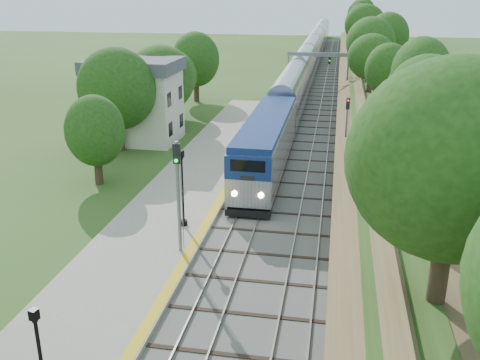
% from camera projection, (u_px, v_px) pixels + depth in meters
% --- Properties ---
extents(ground, '(320.00, 320.00, 0.00)m').
position_uv_depth(ground, '(199.00, 339.00, 23.15)').
color(ground, '#2D4C19').
rests_on(ground, ground).
extents(trackbed, '(9.50, 170.00, 0.28)m').
position_uv_depth(trackbed, '(315.00, 91.00, 78.34)').
color(trackbed, '#4C4944').
rests_on(trackbed, ground).
extents(platform, '(6.40, 68.00, 0.38)m').
position_uv_depth(platform, '(185.00, 195.00, 38.78)').
color(platform, gray).
rests_on(platform, ground).
extents(yellow_stripe, '(0.55, 68.00, 0.01)m').
position_uv_depth(yellow_stripe, '(223.00, 195.00, 38.23)').
color(yellow_stripe, gold).
rests_on(yellow_stripe, platform).
extents(embankment, '(10.64, 170.00, 11.70)m').
position_uv_depth(embankment, '(374.00, 80.00, 76.29)').
color(embankment, brown).
rests_on(embankment, ground).
extents(station_building, '(8.60, 6.60, 8.00)m').
position_uv_depth(station_building, '(136.00, 100.00, 51.91)').
color(station_building, white).
rests_on(station_building, ground).
extents(signal_gantry, '(8.40, 0.38, 6.20)m').
position_uv_depth(signal_gantry, '(318.00, 63.00, 72.01)').
color(signal_gantry, slate).
rests_on(signal_gantry, ground).
extents(trees_behind_platform, '(7.82, 53.32, 7.21)m').
position_uv_depth(trees_behind_platform, '(127.00, 118.00, 42.64)').
color(trees_behind_platform, '#332316').
rests_on(trees_behind_platform, ground).
extents(train, '(3.08, 144.25, 4.52)m').
position_uv_depth(train, '(311.00, 56.00, 99.80)').
color(train, black).
rests_on(train, trackbed).
extents(lamppost_far, '(0.48, 0.48, 4.85)m').
position_uv_depth(lamppost_far, '(183.00, 193.00, 32.63)').
color(lamppost_far, black).
rests_on(lamppost_far, platform).
extents(signal_platform, '(0.37, 0.30, 6.36)m').
position_uv_depth(signal_platform, '(178.00, 185.00, 28.82)').
color(signal_platform, slate).
rests_on(signal_platform, platform).
extents(signal_farside, '(0.31, 0.25, 5.71)m').
position_uv_depth(signal_farside, '(347.00, 123.00, 44.88)').
color(signal_farside, slate).
rests_on(signal_farside, ground).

